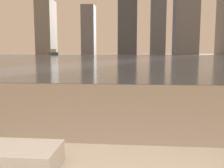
# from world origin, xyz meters

# --- Properties ---
(towel_stack) EXTENTS (0.27, 0.17, 0.08)m
(towel_stack) POSITION_xyz_m (-0.12, 0.83, 0.53)
(towel_stack) COLOR white
(towel_stack) RESTS_ON bathtub
(harbor_water) EXTENTS (180.00, 110.00, 0.01)m
(harbor_water) POSITION_xyz_m (0.00, 62.00, 0.01)
(harbor_water) COLOR slate
(harbor_water) RESTS_ON ground_plane
(harbor_boat_1) EXTENTS (4.38, 5.64, 2.04)m
(harbor_boat_1) POSITION_xyz_m (-26.58, 81.84, 0.73)
(harbor_boat_1) COLOR #335647
(harbor_boat_1) RESTS_ON harbor_water
(skyline_tower_0) EXTENTS (7.30, 10.78, 25.42)m
(skyline_tower_0) POSITION_xyz_m (-41.65, 118.00, 12.71)
(skyline_tower_0) COLOR gray
(skyline_tower_0) RESTS_ON ground_plane
(skyline_tower_1) EXTENTS (6.03, 7.45, 22.59)m
(skyline_tower_1) POSITION_xyz_m (-21.18, 118.00, 11.29)
(skyline_tower_1) COLOR slate
(skyline_tower_1) RESTS_ON ground_plane
(skyline_tower_2) EXTENTS (8.72, 6.58, 38.50)m
(skyline_tower_2) POSITION_xyz_m (-2.91, 118.00, 19.25)
(skyline_tower_2) COLOR #4C515B
(skyline_tower_2) RESTS_ON ground_plane
(skyline_tower_3) EXTENTS (6.05, 12.95, 35.25)m
(skyline_tower_3) POSITION_xyz_m (10.92, 118.00, 17.63)
(skyline_tower_3) COLOR slate
(skyline_tower_3) RESTS_ON ground_plane
(skyline_tower_4) EXTENTS (10.42, 9.99, 42.47)m
(skyline_tower_4) POSITION_xyz_m (23.47, 118.00, 21.24)
(skyline_tower_4) COLOR slate
(skyline_tower_4) RESTS_ON ground_plane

